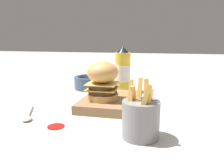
{
  "coord_description": "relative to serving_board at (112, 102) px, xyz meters",
  "views": [
    {
      "loc": [
        0.69,
        0.17,
        0.24
      ],
      "look_at": [
        -0.06,
        0.0,
        0.08
      ],
      "focal_mm": 35.0,
      "sensor_mm": 36.0,
      "label": 1
    }
  ],
  "objects": [
    {
      "name": "ground_plane",
      "position": [
        0.06,
        -0.0,
        -0.02
      ],
      "size": [
        6.0,
        6.0,
        0.0
      ],
      "primitive_type": "plane",
      "color": "#B7B2A8"
    },
    {
      "name": "serving_board",
      "position": [
        0.0,
        0.0,
        0.0
      ],
      "size": [
        0.26,
        0.2,
        0.03
      ],
      "color": "olive",
      "rests_on": "ground_plane"
    },
    {
      "name": "burger",
      "position": [
        0.03,
        -0.03,
        0.08
      ],
      "size": [
        0.11,
        0.11,
        0.13
      ],
      "color": "tan",
      "rests_on": "serving_board"
    },
    {
      "name": "ketchup_bottle",
      "position": [
        -0.23,
        -0.0,
        0.08
      ],
      "size": [
        0.07,
        0.07,
        0.2
      ],
      "color": "yellow",
      "rests_on": "ground_plane"
    },
    {
      "name": "fries_basket",
      "position": [
        0.24,
        0.13,
        0.03
      ],
      "size": [
        0.09,
        0.09,
        0.15
      ],
      "color": "slate",
      "rests_on": "ground_plane"
    },
    {
      "name": "side_bowl",
      "position": [
        -0.25,
        -0.16,
        0.02
      ],
      "size": [
        0.16,
        0.16,
        0.06
      ],
      "color": "#384C66",
      "rests_on": "ground_plane"
    },
    {
      "name": "spoon",
      "position": [
        0.18,
        -0.22,
        -0.01
      ],
      "size": [
        0.15,
        0.08,
        0.01
      ],
      "rotation": [
        0.0,
        0.0,
        0.45
      ],
      "color": "#B2B2B7",
      "rests_on": "ground_plane"
    },
    {
      "name": "ketchup_puddle",
      "position": [
        0.23,
        -0.11,
        -0.01
      ],
      "size": [
        0.05,
        0.05,
        0.0
      ],
      "color": "#9E140F",
      "rests_on": "ground_plane"
    }
  ]
}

